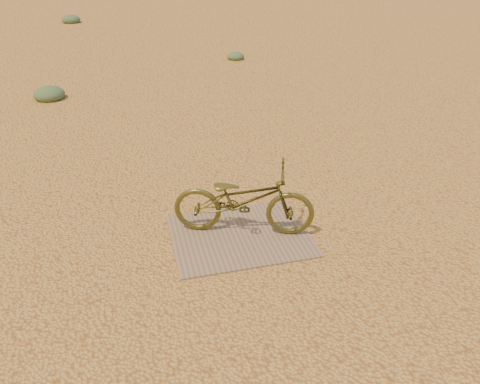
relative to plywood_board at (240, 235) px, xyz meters
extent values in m
plane|color=tan|center=(0.30, 0.16, -0.01)|extent=(120.00, 120.00, 0.00)
cube|color=#886B57|center=(0.00, 0.00, 0.00)|extent=(1.61, 1.28, 0.02)
imported|color=#4C4A1C|center=(0.06, 0.07, 0.44)|extent=(1.74, 1.08, 0.87)
ellipsoid|color=#506B48|center=(-2.70, 6.17, -0.01)|extent=(0.65, 0.65, 0.36)
ellipsoid|color=#506B48|center=(2.12, 8.74, -0.01)|extent=(0.49, 0.49, 0.27)
ellipsoid|color=#506B48|center=(-2.81, 16.53, -0.01)|extent=(0.73, 0.73, 0.40)
camera|label=1|loc=(-1.15, -4.48, 3.15)|focal=35.00mm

